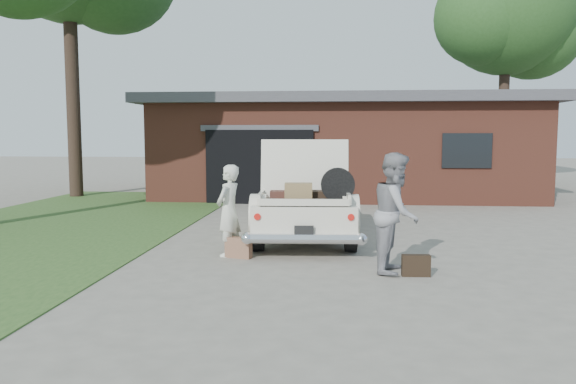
{
  "coord_description": "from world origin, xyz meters",
  "views": [
    {
      "loc": [
        0.8,
        -8.51,
        2.01
      ],
      "look_at": [
        0.0,
        0.6,
        1.1
      ],
      "focal_mm": 35.0,
      "sensor_mm": 36.0,
      "label": 1
    }
  ],
  "objects": [
    {
      "name": "woman_right",
      "position": [
        1.67,
        -0.2,
        0.89
      ],
      "size": [
        0.85,
        0.99,
        1.78
      ],
      "primitive_type": "imported",
      "rotation": [
        0.0,
        0.0,
        1.35
      ],
      "color": "gray",
      "rests_on": "ground"
    },
    {
      "name": "grass_strip",
      "position": [
        -5.5,
        3.0,
        0.01
      ],
      "size": [
        6.0,
        16.0,
        0.02
      ],
      "primitive_type": "cube",
      "color": "#2D4C1E",
      "rests_on": "ground"
    },
    {
      "name": "ground",
      "position": [
        0.0,
        0.0,
        0.0
      ],
      "size": [
        90.0,
        90.0,
        0.0
      ],
      "primitive_type": "plane",
      "color": "gray",
      "rests_on": "ground"
    },
    {
      "name": "tree_right",
      "position": [
        7.98,
        16.53,
        7.14
      ],
      "size": [
        6.58,
        5.72,
        10.32
      ],
      "color": "#38281E",
      "rests_on": "ground"
    },
    {
      "name": "suitcase_right",
      "position": [
        1.94,
        -0.46,
        0.16
      ],
      "size": [
        0.41,
        0.14,
        0.31
      ],
      "primitive_type": "cube",
      "rotation": [
        0.0,
        0.0,
        0.04
      ],
      "color": "black",
      "rests_on": "ground"
    },
    {
      "name": "sedan",
      "position": [
        0.16,
        2.69,
        0.69
      ],
      "size": [
        2.07,
        4.81,
        1.95
      ],
      "rotation": [
        0.0,
        0.0,
        0.05
      ],
      "color": "beige",
      "rests_on": "ground"
    },
    {
      "name": "woman_left",
      "position": [
        -1.01,
        0.69,
        0.77
      ],
      "size": [
        0.53,
        0.65,
        1.54
      ],
      "primitive_type": "imported",
      "rotation": [
        0.0,
        0.0,
        -1.89
      ],
      "color": "beige",
      "rests_on": "ground"
    },
    {
      "name": "suitcase_left",
      "position": [
        -0.82,
        0.53,
        0.17
      ],
      "size": [
        0.47,
        0.26,
        0.34
      ],
      "primitive_type": "cube",
      "rotation": [
        0.0,
        0.0,
        -0.29
      ],
      "color": "#8B5F47",
      "rests_on": "ground"
    },
    {
      "name": "house",
      "position": [
        0.98,
        11.47,
        1.67
      ],
      "size": [
        12.8,
        7.8,
        3.3
      ],
      "color": "brown",
      "rests_on": "ground"
    }
  ]
}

